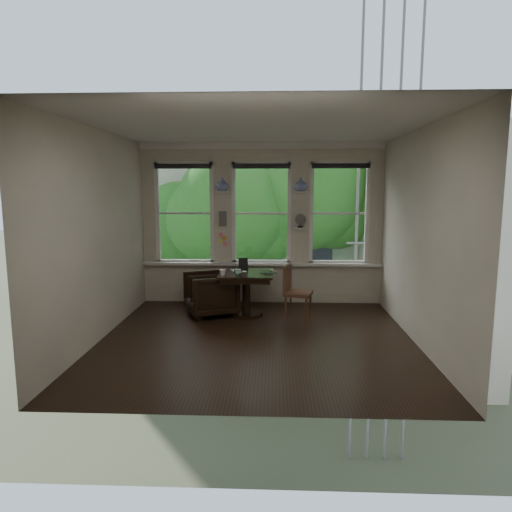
{
  "coord_description": "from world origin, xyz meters",
  "views": [
    {
      "loc": [
        0.25,
        -6.34,
        2.17
      ],
      "look_at": [
        -0.05,
        0.9,
        1.09
      ],
      "focal_mm": 32.0,
      "sensor_mm": 36.0,
      "label": 1
    }
  ],
  "objects_px": {
    "mug": "(223,272)",
    "table": "(246,294)",
    "armchair_left": "(210,294)",
    "side_chair_right": "(298,293)",
    "laptop": "(268,274)"
  },
  "relations": [
    {
      "from": "mug",
      "to": "table",
      "type": "bearing_deg",
      "value": 35.89
    },
    {
      "from": "table",
      "to": "side_chair_right",
      "type": "distance_m",
      "value": 0.91
    },
    {
      "from": "armchair_left",
      "to": "laptop",
      "type": "bearing_deg",
      "value": 57.6
    },
    {
      "from": "table",
      "to": "mug",
      "type": "distance_m",
      "value": 0.62
    },
    {
      "from": "side_chair_right",
      "to": "armchair_left",
      "type": "bearing_deg",
      "value": 96.53
    },
    {
      "from": "mug",
      "to": "side_chair_right",
      "type": "bearing_deg",
      "value": 1.53
    },
    {
      "from": "mug",
      "to": "laptop",
      "type": "bearing_deg",
      "value": 9.17
    },
    {
      "from": "armchair_left",
      "to": "laptop",
      "type": "height_order",
      "value": "laptop"
    },
    {
      "from": "armchair_left",
      "to": "mug",
      "type": "bearing_deg",
      "value": 18.45
    },
    {
      "from": "armchair_left",
      "to": "laptop",
      "type": "distance_m",
      "value": 1.08
    },
    {
      "from": "armchair_left",
      "to": "side_chair_right",
      "type": "height_order",
      "value": "side_chair_right"
    },
    {
      "from": "side_chair_right",
      "to": "mug",
      "type": "bearing_deg",
      "value": 107.57
    },
    {
      "from": "side_chair_right",
      "to": "laptop",
      "type": "distance_m",
      "value": 0.59
    },
    {
      "from": "armchair_left",
      "to": "side_chair_right",
      "type": "relative_size",
      "value": 0.89
    },
    {
      "from": "laptop",
      "to": "mug",
      "type": "distance_m",
      "value": 0.75
    }
  ]
}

